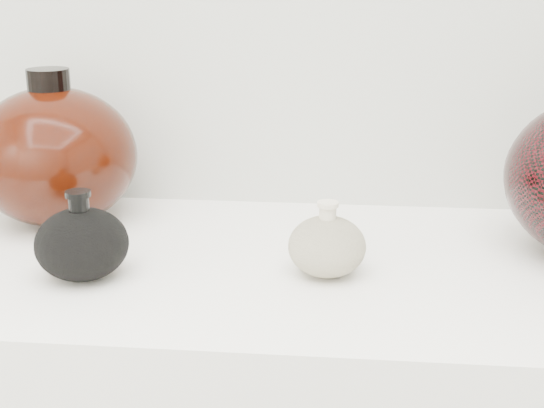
# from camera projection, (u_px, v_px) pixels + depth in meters

# --- Properties ---
(black_gourd_vase) EXTENTS (0.12, 0.12, 0.11)m
(black_gourd_vase) POSITION_uv_depth(u_px,v_px,m) (82.00, 243.00, 0.92)
(black_gourd_vase) COLOR black
(black_gourd_vase) RESTS_ON display_counter
(cream_gourd_vase) EXTENTS (0.11, 0.11, 0.10)m
(cream_gourd_vase) POSITION_uv_depth(u_px,v_px,m) (327.00, 246.00, 0.93)
(cream_gourd_vase) COLOR beige
(cream_gourd_vase) RESTS_ON display_counter
(left_round_pot) EXTENTS (0.25, 0.25, 0.23)m
(left_round_pot) POSITION_uv_depth(u_px,v_px,m) (55.00, 156.00, 1.11)
(left_round_pot) COLOR black
(left_round_pot) RESTS_ON display_counter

